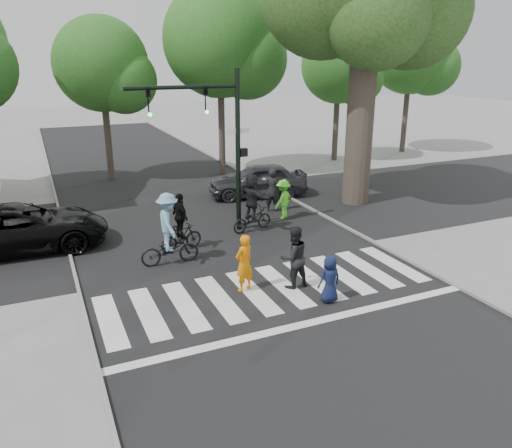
{
  "coord_description": "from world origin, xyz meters",
  "views": [
    {
      "loc": [
        -5.68,
        -10.81,
        6.43
      ],
      "look_at": [
        0.5,
        3.0,
        1.3
      ],
      "focal_mm": 35.0,
      "sensor_mm": 36.0,
      "label": 1
    }
  ],
  "objects_px": {
    "traffic_signal": "(216,130)",
    "cyclist_left": "(169,234)",
    "car_suv": "(20,228)",
    "pedestrian_adult": "(294,257)",
    "cyclist_right": "(252,206)",
    "pedestrian_woman": "(244,263)",
    "car_grey": "(258,180)",
    "pedestrian_child": "(330,279)",
    "cyclist_mid": "(181,227)"
  },
  "relations": [
    {
      "from": "car_grey",
      "to": "pedestrian_child",
      "type": "bearing_deg",
      "value": -1.25
    },
    {
      "from": "pedestrian_adult",
      "to": "car_grey",
      "type": "bearing_deg",
      "value": -111.84
    },
    {
      "from": "cyclist_right",
      "to": "car_grey",
      "type": "xyz_separation_m",
      "value": [
        2.22,
        4.4,
        -0.2
      ]
    },
    {
      "from": "car_suv",
      "to": "pedestrian_woman",
      "type": "bearing_deg",
      "value": -134.62
    },
    {
      "from": "traffic_signal",
      "to": "car_suv",
      "type": "xyz_separation_m",
      "value": [
        -6.85,
        1.04,
        -3.09
      ]
    },
    {
      "from": "cyclist_left",
      "to": "pedestrian_woman",
      "type": "bearing_deg",
      "value": -62.24
    },
    {
      "from": "traffic_signal",
      "to": "car_suv",
      "type": "distance_m",
      "value": 7.59
    },
    {
      "from": "pedestrian_child",
      "to": "pedestrian_adult",
      "type": "height_order",
      "value": "pedestrian_adult"
    },
    {
      "from": "car_grey",
      "to": "pedestrian_woman",
      "type": "bearing_deg",
      "value": -13.72
    },
    {
      "from": "cyclist_left",
      "to": "car_suv",
      "type": "distance_m",
      "value": 5.47
    },
    {
      "from": "cyclist_mid",
      "to": "car_grey",
      "type": "bearing_deg",
      "value": 44.93
    },
    {
      "from": "pedestrian_child",
      "to": "car_grey",
      "type": "height_order",
      "value": "car_grey"
    },
    {
      "from": "traffic_signal",
      "to": "pedestrian_adult",
      "type": "relative_size",
      "value": 3.23
    },
    {
      "from": "pedestrian_child",
      "to": "car_grey",
      "type": "bearing_deg",
      "value": -105.2
    },
    {
      "from": "traffic_signal",
      "to": "cyclist_right",
      "type": "relative_size",
      "value": 2.69
    },
    {
      "from": "pedestrian_child",
      "to": "cyclist_left",
      "type": "xyz_separation_m",
      "value": [
        -3.3,
        4.34,
        0.36
      ]
    },
    {
      "from": "cyclist_right",
      "to": "car_grey",
      "type": "distance_m",
      "value": 4.93
    },
    {
      "from": "pedestrian_child",
      "to": "pedestrian_adult",
      "type": "xyz_separation_m",
      "value": [
        -0.46,
        1.23,
        0.26
      ]
    },
    {
      "from": "pedestrian_woman",
      "to": "cyclist_left",
      "type": "bearing_deg",
      "value": -84.31
    },
    {
      "from": "cyclist_mid",
      "to": "car_suv",
      "type": "xyz_separation_m",
      "value": [
        -5.06,
        2.25,
        -0.03
      ]
    },
    {
      "from": "traffic_signal",
      "to": "cyclist_mid",
      "type": "bearing_deg",
      "value": -146.08
    },
    {
      "from": "cyclist_left",
      "to": "car_suv",
      "type": "xyz_separation_m",
      "value": [
        -4.38,
        3.28,
        -0.22
      ]
    },
    {
      "from": "pedestrian_adult",
      "to": "cyclist_mid",
      "type": "height_order",
      "value": "cyclist_mid"
    },
    {
      "from": "pedestrian_woman",
      "to": "cyclist_right",
      "type": "xyz_separation_m",
      "value": [
        2.28,
        4.64,
        0.15
      ]
    },
    {
      "from": "traffic_signal",
      "to": "car_suv",
      "type": "bearing_deg",
      "value": 171.35
    },
    {
      "from": "pedestrian_woman",
      "to": "cyclist_left",
      "type": "xyz_separation_m",
      "value": [
        -1.45,
        2.75,
        0.18
      ]
    },
    {
      "from": "traffic_signal",
      "to": "pedestrian_adult",
      "type": "height_order",
      "value": "traffic_signal"
    },
    {
      "from": "pedestrian_woman",
      "to": "pedestrian_child",
      "type": "relative_size",
      "value": 1.27
    },
    {
      "from": "cyclist_right",
      "to": "car_grey",
      "type": "bearing_deg",
      "value": 63.22
    },
    {
      "from": "car_suv",
      "to": "cyclist_right",
      "type": "bearing_deg",
      "value": -98.36
    },
    {
      "from": "cyclist_left",
      "to": "car_grey",
      "type": "height_order",
      "value": "cyclist_left"
    },
    {
      "from": "pedestrian_child",
      "to": "cyclist_mid",
      "type": "xyz_separation_m",
      "value": [
        -2.62,
        5.38,
        0.17
      ]
    },
    {
      "from": "traffic_signal",
      "to": "cyclist_left",
      "type": "xyz_separation_m",
      "value": [
        -2.47,
        -2.24,
        -2.87
      ]
    },
    {
      "from": "pedestrian_child",
      "to": "pedestrian_adult",
      "type": "relative_size",
      "value": 0.72
    },
    {
      "from": "pedestrian_woman",
      "to": "pedestrian_adult",
      "type": "xyz_separation_m",
      "value": [
        1.39,
        -0.36,
        0.08
      ]
    },
    {
      "from": "pedestrian_child",
      "to": "cyclist_mid",
      "type": "relative_size",
      "value": 0.66
    },
    {
      "from": "car_suv",
      "to": "pedestrian_adult",
      "type": "bearing_deg",
      "value": -130.16
    },
    {
      "from": "cyclist_mid",
      "to": "cyclist_left",
      "type": "bearing_deg",
      "value": -123.3
    },
    {
      "from": "cyclist_right",
      "to": "traffic_signal",
      "type": "bearing_deg",
      "value": 164.43
    },
    {
      "from": "pedestrian_woman",
      "to": "car_suv",
      "type": "relative_size",
      "value": 0.29
    },
    {
      "from": "pedestrian_child",
      "to": "cyclist_mid",
      "type": "distance_m",
      "value": 5.98
    },
    {
      "from": "car_suv",
      "to": "car_grey",
      "type": "relative_size",
      "value": 1.25
    },
    {
      "from": "car_suv",
      "to": "cyclist_left",
      "type": "bearing_deg",
      "value": -125.49
    },
    {
      "from": "pedestrian_adult",
      "to": "cyclist_left",
      "type": "bearing_deg",
      "value": -51.14
    },
    {
      "from": "cyclist_left",
      "to": "car_grey",
      "type": "bearing_deg",
      "value": 46.6
    },
    {
      "from": "cyclist_right",
      "to": "cyclist_mid",
      "type": "bearing_deg",
      "value": -164.34
    },
    {
      "from": "pedestrian_child",
      "to": "car_grey",
      "type": "distance_m",
      "value": 10.96
    },
    {
      "from": "pedestrian_woman",
      "to": "cyclist_right",
      "type": "distance_m",
      "value": 5.17
    },
    {
      "from": "pedestrian_child",
      "to": "cyclist_mid",
      "type": "bearing_deg",
      "value": -65.24
    },
    {
      "from": "pedestrian_adult",
      "to": "cyclist_right",
      "type": "relative_size",
      "value": 0.83
    }
  ]
}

